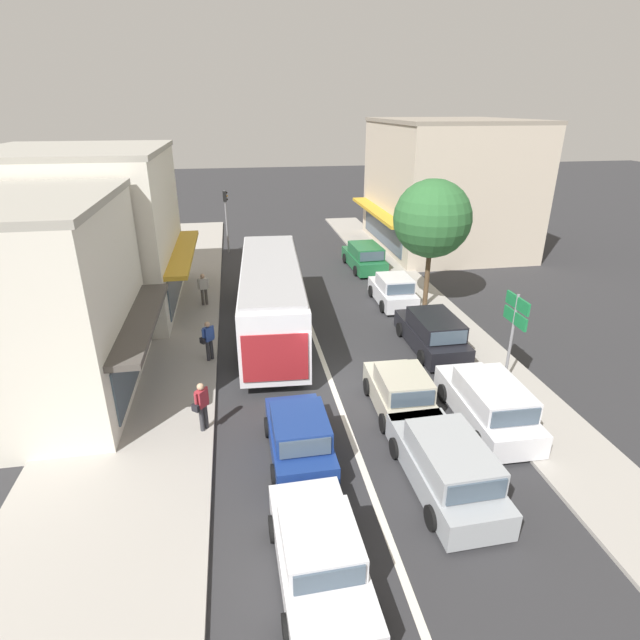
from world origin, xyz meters
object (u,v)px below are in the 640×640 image
(city_bus, at_px, (271,294))
(hatchback_behind_bus_near, at_px, (401,393))
(pedestrian_with_handbag_near, at_px, (208,339))
(pedestrian_far_walker, at_px, (203,287))
(traffic_light_downstreet, at_px, (226,211))
(parked_wagon_kerb_second, at_px, (432,333))
(pedestrian_browsing_midblock, at_px, (202,404))
(parked_wagon_kerb_front, at_px, (488,403))
(street_tree_right, at_px, (432,219))
(parked_hatchback_kerb_third, at_px, (393,291))
(directional_road_sign, at_px, (515,319))
(wagon_queue_far_back, at_px, (446,465))
(sedan_behind_bus_mid, at_px, (320,557))
(parked_wagon_kerb_rear, at_px, (364,257))
(hatchback_adjacent_lane_lead, at_px, (299,437))

(city_bus, bearing_deg, hatchback_behind_bus_near, -62.22)
(pedestrian_with_handbag_near, height_order, pedestrian_far_walker, same)
(hatchback_behind_bus_near, distance_m, traffic_light_downstreet, 21.77)
(pedestrian_with_handbag_near, bearing_deg, hatchback_behind_bus_near, -35.67)
(pedestrian_with_handbag_near, bearing_deg, parked_wagon_kerb_second, -1.98)
(pedestrian_browsing_midblock, bearing_deg, parked_wagon_kerb_front, -6.17)
(parked_wagon_kerb_front, xyz_separation_m, traffic_light_downstreet, (-8.16, 22.02, 2.11))
(street_tree_right, xyz_separation_m, pedestrian_browsing_midblock, (-10.57, -8.95, -3.43))
(traffic_light_downstreet, bearing_deg, parked_hatchback_kerb_third, -53.88)
(parked_wagon_kerb_second, xyz_separation_m, directional_road_sign, (1.47, -3.39, 1.96))
(parked_wagon_kerb_front, relative_size, pedestrian_far_walker, 2.78)
(pedestrian_browsing_midblock, bearing_deg, street_tree_right, 40.26)
(wagon_queue_far_back, bearing_deg, pedestrian_far_walker, 115.53)
(street_tree_right, xyz_separation_m, pedestrian_far_walker, (-10.99, 1.85, -3.43))
(pedestrian_far_walker, bearing_deg, sedan_behind_bus_mid, -79.40)
(parked_wagon_kerb_rear, distance_m, pedestrian_browsing_midblock, 18.20)
(pedestrian_with_handbag_near, bearing_deg, parked_wagon_kerb_rear, 50.49)
(traffic_light_downstreet, distance_m, pedestrian_far_walker, 10.49)
(sedan_behind_bus_mid, height_order, street_tree_right, street_tree_right)
(hatchback_adjacent_lane_lead, distance_m, pedestrian_with_handbag_near, 6.93)
(pedestrian_far_walker, bearing_deg, city_bus, -49.66)
(sedan_behind_bus_mid, relative_size, street_tree_right, 0.67)
(hatchback_behind_bus_near, height_order, parked_wagon_kerb_second, parked_wagon_kerb_second)
(city_bus, xyz_separation_m, hatchback_behind_bus_near, (3.67, -6.97, -1.17))
(traffic_light_downstreet, xyz_separation_m, directional_road_sign, (9.84, -20.07, -0.15))
(pedestrian_far_walker, bearing_deg, parked_wagon_kerb_second, -33.86)
(hatchback_adjacent_lane_lead, bearing_deg, pedestrian_with_handbag_near, 113.43)
(hatchback_adjacent_lane_lead, height_order, directional_road_sign, directional_road_sign)
(hatchback_adjacent_lane_lead, distance_m, street_tree_right, 13.69)
(directional_road_sign, bearing_deg, parked_wagon_kerb_rear, 95.72)
(hatchback_adjacent_lane_lead, relative_size, pedestrian_browsing_midblock, 2.28)
(parked_hatchback_kerb_third, height_order, pedestrian_far_walker, pedestrian_far_walker)
(city_bus, bearing_deg, pedestrian_browsing_midblock, -110.93)
(hatchback_adjacent_lane_lead, height_order, parked_wagon_kerb_front, parked_wagon_kerb_front)
(hatchback_adjacent_lane_lead, distance_m, hatchback_behind_bus_near, 4.02)
(hatchback_adjacent_lane_lead, xyz_separation_m, pedestrian_far_walker, (-3.21, 12.45, 0.36))
(traffic_light_downstreet, bearing_deg, hatchback_adjacent_lane_lead, -84.95)
(city_bus, relative_size, hatchback_adjacent_lane_lead, 2.95)
(traffic_light_downstreet, xyz_separation_m, pedestrian_far_walker, (-1.20, -10.26, -1.79))
(city_bus, height_order, parked_hatchback_kerb_third, city_bus)
(parked_wagon_kerb_front, xyz_separation_m, parked_wagon_kerb_rear, (0.20, 16.70, 0.00))
(wagon_queue_far_back, bearing_deg, traffic_light_downstreet, 102.95)
(parked_wagon_kerb_second, bearing_deg, pedestrian_browsing_midblock, -154.40)
(traffic_light_downstreet, relative_size, directional_road_sign, 1.17)
(hatchback_behind_bus_near, relative_size, traffic_light_downstreet, 0.89)
(parked_wagon_kerb_front, distance_m, pedestrian_with_handbag_near, 10.56)
(sedan_behind_bus_mid, height_order, traffic_light_downstreet, traffic_light_downstreet)
(parked_wagon_kerb_front, bearing_deg, wagon_queue_far_back, -133.92)
(parked_wagon_kerb_rear, height_order, pedestrian_with_handbag_near, pedestrian_with_handbag_near)
(parked_hatchback_kerb_third, bearing_deg, pedestrian_far_walker, 173.17)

